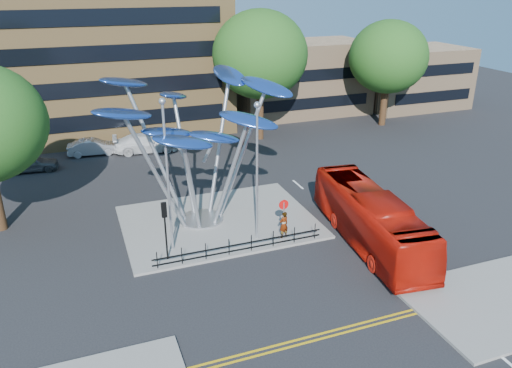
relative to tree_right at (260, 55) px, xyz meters
name	(u,v)px	position (x,y,z in m)	size (l,w,h in m)	color
ground	(268,266)	(-8.00, -22.00, -8.04)	(120.00, 120.00, 0.00)	black
traffic_island	(219,222)	(-9.00, -16.00, -7.96)	(12.00, 9.00, 0.15)	slate
double_yellow_near	(318,334)	(-8.00, -28.00, -8.03)	(40.00, 0.12, 0.01)	gold
double_yellow_far	(321,339)	(-8.00, -28.30, -8.03)	(40.00, 0.12, 0.01)	gold
low_building_near	(300,78)	(8.00, 8.00, -4.04)	(15.00, 8.00, 8.00)	tan
low_building_far	(413,77)	(22.00, 6.00, -4.54)	(12.00, 8.00, 7.00)	tan
tree_right	(260,55)	(0.00, 0.00, 0.00)	(8.80, 8.80, 12.11)	black
tree_far	(388,57)	(14.00, 0.00, -0.93)	(8.00, 8.00, 10.81)	black
leaf_sculpture	(195,118)	(-10.07, -15.32, -1.16)	(12.72, 9.54, 9.51)	#9EA0A5
street_lamp_left	(167,164)	(-12.50, -18.50, -2.68)	(0.36, 0.36, 8.80)	#9EA0A5
street_lamp_right	(257,160)	(-7.50, -19.00, -2.94)	(0.36, 0.36, 8.30)	#9EA0A5
traffic_light_island	(165,219)	(-13.00, -19.50, -5.42)	(0.28, 0.18, 3.42)	black
no_entry_sign_island	(284,212)	(-6.00, -19.48, -6.22)	(0.60, 0.10, 2.45)	#9EA0A5
pedestrian_railing_front	(240,246)	(-9.00, -20.30, -7.48)	(10.00, 0.06, 1.00)	black
red_bus	(370,218)	(-1.40, -21.61, -6.44)	(2.68, 11.47, 3.20)	#B61408
pedestrian	(284,225)	(-5.98, -19.50, -7.04)	(0.62, 0.40, 1.69)	gray
parked_car_left	(31,163)	(-20.53, -1.77, -7.34)	(1.64, 4.07, 1.39)	#45494D
parked_car_mid	(93,147)	(-15.57, 0.71, -7.32)	(1.53, 4.38, 1.44)	#AFB1B7
parked_car_right	(146,143)	(-11.07, -0.11, -7.22)	(2.30, 5.66, 1.64)	silver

